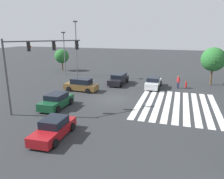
{
  "coord_description": "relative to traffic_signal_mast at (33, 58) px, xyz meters",
  "views": [
    {
      "loc": [
        -22.8,
        -7.17,
        7.51
      ],
      "look_at": [
        0.0,
        0.0,
        1.14
      ],
      "focal_mm": 35.0,
      "sensor_mm": 36.0,
      "label": 1
    }
  ],
  "objects": [
    {
      "name": "tree_corner_b",
      "position": [
        16.72,
        -17.38,
        -1.44
      ],
      "size": [
        3.37,
        3.37,
        5.39
      ],
      "color": "brown",
      "rests_on": "ground_plane"
    },
    {
      "name": "crosswalk_markings",
      "position": [
        5.81,
        -12.94,
        -5.13
      ],
      "size": [
        10.68,
        8.2,
        0.01
      ],
      "rotation": [
        0.0,
        0.0,
        1.57
      ],
      "color": "silver",
      "rests_on": "ground_plane"
    },
    {
      "name": "pedestrian",
      "position": [
        13.27,
        -12.9,
        -4.16
      ],
      "size": [
        0.41,
        0.41,
        1.73
      ],
      "rotation": [
        0.0,
        0.0,
        2.38
      ],
      "color": "#232842",
      "rests_on": "ground_plane"
    },
    {
      "name": "street_light_pole_a",
      "position": [
        15.56,
        3.35,
        0.25
      ],
      "size": [
        0.8,
        0.36,
        9.14
      ],
      "color": "slate",
      "rests_on": "ground_plane"
    },
    {
      "name": "tree_corner_a",
      "position": [
        21.08,
        9.33,
        -2.3
      ],
      "size": [
        2.76,
        2.76,
        4.22
      ],
      "color": "brown",
      "rests_on": "ground_plane"
    },
    {
      "name": "car_0",
      "position": [
        8.12,
        -0.87,
        -4.37
      ],
      "size": [
        2.1,
        4.48,
        1.61
      ],
      "rotation": [
        0.0,
        0.0,
        1.52
      ],
      "color": "brown",
      "rests_on": "ground_plane"
    },
    {
      "name": "fire_hydrant",
      "position": [
        13.92,
        -13.96,
        -4.71
      ],
      "size": [
        0.22,
        0.22,
        0.86
      ],
      "color": "red",
      "rests_on": "ground_plane"
    },
    {
      "name": "ground_plane",
      "position": [
        5.81,
        -5.81,
        -5.13
      ],
      "size": [
        147.8,
        147.8,
        0.0
      ],
      "primitive_type": "plane",
      "color": "#2B2D30"
    },
    {
      "name": "car_4",
      "position": [
        12.65,
        -9.62,
        -4.44
      ],
      "size": [
        4.79,
        2.02,
        1.48
      ],
      "rotation": [
        0.0,
        0.0,
        -0.01
      ],
      "color": "silver",
      "rests_on": "ground_plane"
    },
    {
      "name": "traffic_signal_mast",
      "position": [
        0.0,
        0.0,
        0.0
      ],
      "size": [
        5.06,
        5.06,
        6.91
      ],
      "rotation": [
        0.0,
        0.0,
        -0.79
      ],
      "color": "#47474C",
      "rests_on": "ground_plane"
    },
    {
      "name": "car_1",
      "position": [
        13.17,
        -4.51,
        -4.39
      ],
      "size": [
        4.85,
        2.21,
        1.53
      ],
      "rotation": [
        0.0,
        0.0,
        3.1
      ],
      "color": "black",
      "rests_on": "ground_plane"
    },
    {
      "name": "car_3",
      "position": [
        1.41,
        -1.27,
        -4.43
      ],
      "size": [
        4.25,
        2.14,
        1.47
      ],
      "rotation": [
        0.0,
        0.0,
        3.15
      ],
      "color": "#144728",
      "rests_on": "ground_plane"
    },
    {
      "name": "car_2",
      "position": [
        -4.29,
        -4.52,
        -4.49
      ],
      "size": [
        4.4,
        2.07,
        1.42
      ],
      "rotation": [
        0.0,
        0.0,
        3.18
      ],
      "color": "maroon",
      "rests_on": "ground_plane"
    },
    {
      "name": "street_light_pole_b",
      "position": [
        17.18,
        6.5,
        -0.63
      ],
      "size": [
        0.8,
        0.36,
        7.45
      ],
      "color": "slate",
      "rests_on": "ground_plane"
    }
  ]
}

